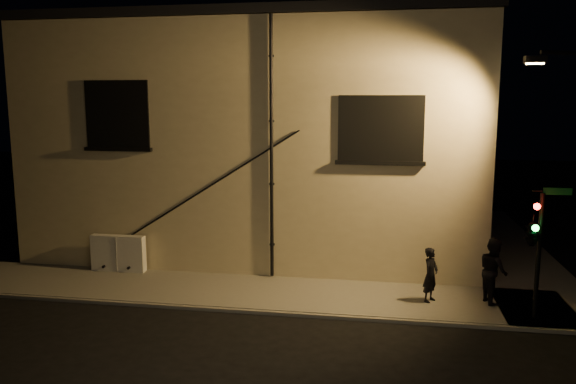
% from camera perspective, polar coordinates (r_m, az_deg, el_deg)
% --- Properties ---
extents(ground, '(90.00, 90.00, 0.00)m').
position_cam_1_polar(ground, '(15.69, 2.84, -12.55)').
color(ground, black).
extents(sidewalk, '(21.00, 16.00, 0.12)m').
position_cam_1_polar(sidewalk, '(19.73, 7.95, -7.85)').
color(sidewalk, slate).
rests_on(sidewalk, ground).
extents(building, '(16.20, 12.23, 8.80)m').
position_cam_1_polar(building, '(23.99, -1.64, 5.81)').
color(building, beige).
rests_on(building, ground).
extents(utility_cabinet, '(1.87, 0.31, 1.23)m').
position_cam_1_polar(utility_cabinet, '(19.95, -16.86, -5.97)').
color(utility_cabinet, silver).
rests_on(utility_cabinet, sidewalk).
extents(pedestrian_a, '(0.62, 0.69, 1.58)m').
position_cam_1_polar(pedestrian_a, '(16.72, 14.29, -8.14)').
color(pedestrian_a, black).
rests_on(pedestrian_a, sidewalk).
extents(pedestrian_b, '(0.91, 1.06, 1.88)m').
position_cam_1_polar(pedestrian_b, '(17.13, 20.14, -7.49)').
color(pedestrian_b, black).
rests_on(pedestrian_b, sidewalk).
extents(traffic_signal, '(1.38, 2.07, 3.50)m').
position_cam_1_polar(traffic_signal, '(15.86, 23.64, -3.71)').
color(traffic_signal, black).
rests_on(traffic_signal, sidewalk).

